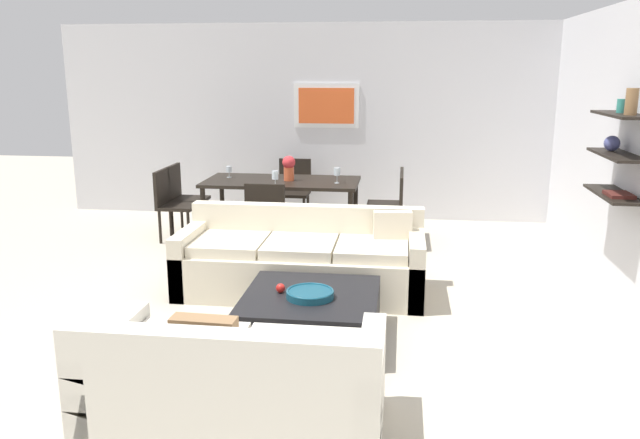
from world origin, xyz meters
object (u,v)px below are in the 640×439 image
(apple_on_coffee_table, at_px, (281,288))
(dining_chair_right_near, at_px, (391,206))
(dining_chair_left_far, at_px, (183,194))
(centerpiece_vase, at_px, (289,167))
(dining_chair_head, at_px, (294,187))
(wine_glass_head, at_px, (287,166))
(decorative_bowl, at_px, (310,294))
(dining_table, at_px, (282,186))
(dining_chair_right_far, at_px, (392,199))
(wine_glass_foot, at_px, (275,175))
(sofa_beige, at_px, (303,262))
(coffee_table, at_px, (311,317))
(dining_chair_foot, at_px, (267,215))
(dining_chair_left_near, at_px, (171,200))
(loveseat_white, at_px, (236,387))
(wine_glass_left_far, at_px, (229,170))
(wine_glass_right_near, at_px, (337,172))

(apple_on_coffee_table, xyz_separation_m, dining_chair_right_near, (0.80, 2.73, 0.09))
(dining_chair_left_far, xyz_separation_m, centerpiece_vase, (1.44, -0.22, 0.41))
(dining_chair_head, xyz_separation_m, wine_glass_head, (-0.00, -0.47, 0.36))
(decorative_bowl, bearing_deg, dining_table, 104.72)
(dining_chair_head, distance_m, dining_chair_right_far, 1.50)
(wine_glass_foot, relative_size, centerpiece_vase, 0.59)
(sofa_beige, bearing_deg, coffee_table, -77.73)
(dining_table, height_order, dining_chair_right_far, dining_chair_right_far)
(sofa_beige, relative_size, coffee_table, 2.19)
(apple_on_coffee_table, height_order, dining_chair_foot, dining_chair_foot)
(apple_on_coffee_table, bearing_deg, wine_glass_foot, 102.18)
(dining_chair_right_near, relative_size, dining_chair_right_far, 1.00)
(apple_on_coffee_table, bearing_deg, dining_chair_right_near, 73.64)
(coffee_table, bearing_deg, apple_on_coffee_table, 178.48)
(dining_chair_head, bearing_deg, decorative_bowl, -78.46)
(dining_chair_left_far, bearing_deg, dining_chair_right_near, -8.72)
(centerpiece_vase, bearing_deg, dining_chair_left_near, -172.17)
(sofa_beige, xyz_separation_m, dining_chair_left_far, (-1.90, 2.07, 0.21))
(dining_chair_right_far, distance_m, dining_chair_left_far, 2.70)
(loveseat_white, xyz_separation_m, wine_glass_head, (-0.55, 4.70, 0.57))
(dining_chair_right_near, bearing_deg, wine_glass_left_far, 171.08)
(wine_glass_left_far, bearing_deg, dining_chair_left_near, -153.90)
(sofa_beige, relative_size, wine_glass_head, 14.20)
(decorative_bowl, bearing_deg, dining_chair_left_near, 127.32)
(coffee_table, xyz_separation_m, dining_chair_right_near, (0.56, 2.74, 0.31))
(loveseat_white, distance_m, apple_on_coffee_table, 1.37)
(coffee_table, height_order, dining_chair_right_near, dining_chair_right_near)
(apple_on_coffee_table, relative_size, dining_chair_right_near, 0.08)
(dining_chair_right_near, bearing_deg, wine_glass_foot, -171.86)
(decorative_bowl, xyz_separation_m, wine_glass_head, (-0.79, 3.42, 0.45))
(dining_chair_foot, xyz_separation_m, wine_glass_head, (-0.00, 1.27, 0.36))
(wine_glass_right_near, bearing_deg, coffee_table, -88.11)
(wine_glass_right_near, bearing_deg, loveseat_white, -92.02)
(dining_chair_foot, relative_size, centerpiece_vase, 2.89)
(dining_chair_left_near, bearing_deg, wine_glass_right_near, 2.61)
(dining_table, distance_m, wine_glass_foot, 0.44)
(wine_glass_foot, bearing_deg, dining_chair_head, 90.00)
(coffee_table, distance_m, centerpiece_vase, 3.10)
(dining_chair_head, xyz_separation_m, wine_glass_right_near, (0.69, -0.98, 0.38))
(wine_glass_foot, bearing_deg, dining_chair_left_near, 171.86)
(decorative_bowl, bearing_deg, dining_chair_foot, 110.24)
(wine_glass_foot, height_order, centerpiece_vase, centerpiece_vase)
(loveseat_white, distance_m, dining_chair_right_far, 4.58)
(decorative_bowl, height_order, centerpiece_vase, centerpiece_vase)
(coffee_table, height_order, apple_on_coffee_table, apple_on_coffee_table)
(dining_chair_right_near, height_order, wine_glass_foot, wine_glass_foot)
(loveseat_white, xyz_separation_m, wine_glass_foot, (-0.55, 3.90, 0.58))
(dining_chair_left_near, xyz_separation_m, wine_glass_head, (1.35, 0.61, 0.36))
(coffee_table, relative_size, wine_glass_foot, 5.85)
(coffee_table, height_order, dining_table, dining_table)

